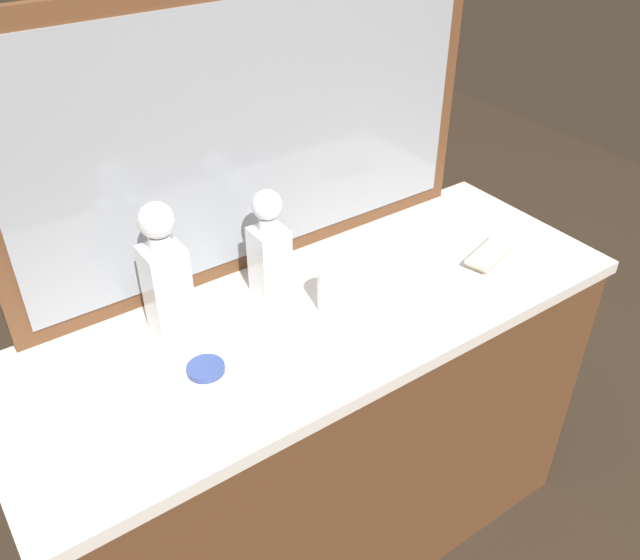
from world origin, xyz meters
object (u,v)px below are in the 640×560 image
Objects in this scene: silver_brush_front at (490,254)px; porcelain_dish at (206,369)px; crystal_decanter_front at (166,284)px; crystal_decanter_center at (270,254)px; crystal_tumbler_right at (334,291)px.

silver_brush_front reaches higher than porcelain_dish.
porcelain_dish is (-0.00, -0.15, -0.12)m from crystal_decanter_front.
crystal_decanter_center reaches higher than porcelain_dish.
crystal_decanter_center reaches higher than crystal_tumbler_right.
crystal_decanter_front is 3.11× the size of crystal_tumbler_right.
crystal_tumbler_right is at bearing -57.33° from crystal_decanter_center.
crystal_tumbler_right is 1.30× the size of porcelain_dish.
crystal_decanter_center is 0.85× the size of crystal_decanter_front.
porcelain_dish is at bearing -90.55° from crystal_decanter_front.
crystal_tumbler_right reaches higher than porcelain_dish.
crystal_decanter_front is 4.04× the size of porcelain_dish.
crystal_decanter_front is at bearing 89.45° from porcelain_dish.
crystal_tumbler_right is (0.08, -0.13, -0.06)m from crystal_decanter_center.
crystal_tumbler_right is at bearing -21.49° from crystal_decanter_front.
crystal_decanter_front reaches higher than crystal_tumbler_right.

